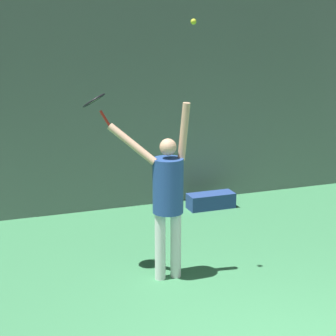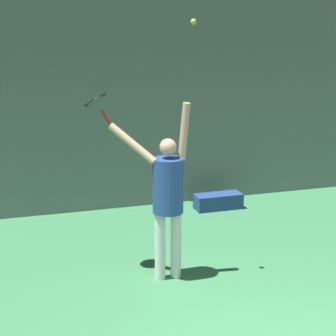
% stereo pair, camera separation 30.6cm
% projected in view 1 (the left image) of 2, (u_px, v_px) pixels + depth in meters
% --- Properties ---
extents(back_wall, '(18.00, 0.10, 5.00)m').
position_uv_depth(back_wall, '(133.00, 55.00, 9.67)').
color(back_wall, slate).
rests_on(back_wall, ground_plane).
extents(tennis_player, '(0.93, 0.59, 2.17)m').
position_uv_depth(tennis_player, '(167.00, 192.00, 7.24)').
color(tennis_player, white).
rests_on(tennis_player, ground_plane).
extents(tennis_racket, '(0.39, 0.40, 0.40)m').
position_uv_depth(tennis_racket, '(95.00, 102.00, 7.12)').
color(tennis_racket, red).
extents(tennis_ball, '(0.07, 0.07, 0.07)m').
position_uv_depth(tennis_ball, '(194.00, 22.00, 6.73)').
color(tennis_ball, '#CCDB2D').
extents(equipment_bag, '(0.78, 0.31, 0.25)m').
position_uv_depth(equipment_bag, '(211.00, 201.00, 10.11)').
color(equipment_bag, navy).
rests_on(equipment_bag, ground_plane).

